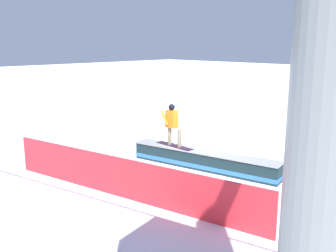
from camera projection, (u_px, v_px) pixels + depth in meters
ground_plane at (203, 169)px, 12.79m from camera, size 120.00×120.00×0.00m
grind_box at (203, 161)px, 12.74m from camera, size 5.25×1.61×0.61m
snowboarder at (172, 123)px, 13.18m from camera, size 1.57×0.42×1.47m
safety_fence at (123, 178)px, 10.30m from camera, size 8.29×1.64×1.11m
trail_marker at (313, 166)px, 9.93m from camera, size 0.40×0.10×1.84m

